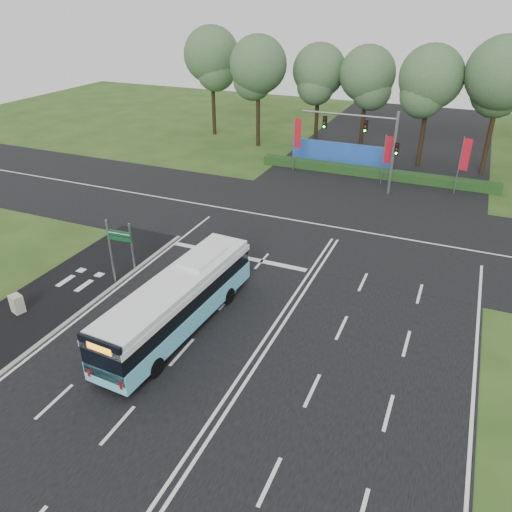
% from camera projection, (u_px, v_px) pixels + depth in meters
% --- Properties ---
extents(ground, '(120.00, 120.00, 0.00)m').
position_uv_depth(ground, '(282.00, 314.00, 27.06)').
color(ground, '#244818').
rests_on(ground, ground).
extents(road_main, '(20.00, 120.00, 0.04)m').
position_uv_depth(road_main, '(282.00, 314.00, 27.05)').
color(road_main, black).
rests_on(road_main, ground).
extents(road_cross, '(120.00, 14.00, 0.05)m').
position_uv_depth(road_cross, '(340.00, 228.00, 36.77)').
color(road_cross, black).
rests_on(road_cross, ground).
extents(bike_path, '(5.00, 18.00, 0.06)m').
position_uv_depth(bike_path, '(63.00, 292.00, 28.98)').
color(bike_path, black).
rests_on(bike_path, ground).
extents(kerb_strip, '(0.25, 18.00, 0.12)m').
position_uv_depth(kerb_strip, '(96.00, 300.00, 28.13)').
color(kerb_strip, gray).
rests_on(kerb_strip, ground).
extents(city_bus, '(2.97, 11.25, 3.20)m').
position_uv_depth(city_bus, '(178.00, 302.00, 25.16)').
color(city_bus, '#63CAE6').
rests_on(city_bus, ground).
extents(pedestrian_signal, '(0.27, 0.41, 3.20)m').
position_uv_depth(pedestrian_signal, '(131.00, 246.00, 30.45)').
color(pedestrian_signal, gray).
rests_on(pedestrian_signal, ground).
extents(street_sign, '(1.59, 0.20, 4.09)m').
position_uv_depth(street_sign, '(115.00, 245.00, 28.70)').
color(street_sign, gray).
rests_on(street_sign, ground).
extents(utility_cabinet, '(0.78, 0.71, 1.08)m').
position_uv_depth(utility_cabinet, '(17.00, 304.00, 26.93)').
color(utility_cabinet, '#BEB399').
rests_on(utility_cabinet, ground).
extents(banner_flag_left, '(0.74, 0.23, 5.14)m').
position_uv_depth(banner_flag_left, '(297.00, 137.00, 47.02)').
color(banner_flag_left, gray).
rests_on(banner_flag_left, ground).
extents(banner_flag_mid, '(0.67, 0.08, 4.50)m').
position_uv_depth(banner_flag_mid, '(387.00, 153.00, 43.73)').
color(banner_flag_mid, gray).
rests_on(banner_flag_mid, ground).
extents(banner_flag_right, '(0.73, 0.20, 5.00)m').
position_uv_depth(banner_flag_right, '(464.00, 158.00, 41.28)').
color(banner_flag_right, gray).
rests_on(banner_flag_right, ground).
extents(traffic_light_gantry, '(8.41, 0.28, 7.00)m').
position_uv_depth(traffic_light_gantry, '(373.00, 138.00, 41.39)').
color(traffic_light_gantry, gray).
rests_on(traffic_light_gantry, ground).
extents(hedge, '(22.00, 1.20, 0.80)m').
position_uv_depth(hedge, '(375.00, 173.00, 46.72)').
color(hedge, '#153513').
rests_on(hedge, ground).
extents(blue_hoarding, '(10.00, 0.30, 2.20)m').
position_uv_depth(blue_hoarding, '(340.00, 154.00, 49.81)').
color(blue_hoarding, blue).
rests_on(blue_hoarding, ground).
extents(eucalyptus_row, '(48.88, 9.70, 12.88)m').
position_uv_depth(eucalyptus_row, '(405.00, 71.00, 48.04)').
color(eucalyptus_row, black).
rests_on(eucalyptus_row, ground).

